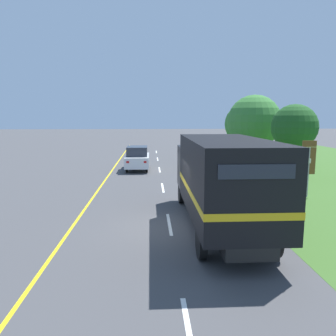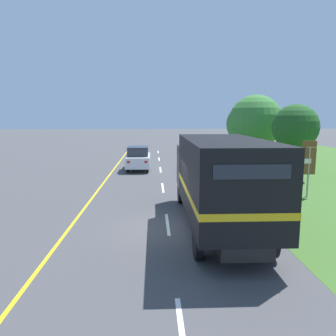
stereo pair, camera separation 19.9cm
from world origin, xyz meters
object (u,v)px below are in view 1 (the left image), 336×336
object	(u,v)px
lead_car_white	(137,158)
highway_sign	(294,162)
horse_trailer_truck	(221,178)
roadside_tree_far	(245,124)
roadside_tree_near	(294,127)
roadside_tree_mid	(254,122)

from	to	relation	value
lead_car_white	highway_sign	distance (m)	12.47
horse_trailer_truck	lead_car_white	distance (m)	14.30
roadside_tree_far	horse_trailer_truck	bearing A→B (deg)	-108.54
roadside_tree_near	roadside_tree_far	size ratio (longest dim) A/B	0.91
lead_car_white	roadside_tree_mid	distance (m)	9.98
horse_trailer_truck	highway_sign	size ratio (longest dim) A/B	2.89
lead_car_white	roadside_tree_far	distance (m)	12.30
horse_trailer_truck	roadside_tree_far	bearing A→B (deg)	71.46
roadside_tree_near	roadside_tree_far	bearing A→B (deg)	91.62
roadside_tree_mid	roadside_tree_far	bearing A→B (deg)	81.30
horse_trailer_truck	roadside_tree_near	xyz separation A→B (m)	(7.02, 9.78, 1.51)
horse_trailer_truck	highway_sign	bearing A→B (deg)	43.88
roadside_tree_near	highway_sign	bearing A→B (deg)	-113.12
roadside_tree_near	horse_trailer_truck	bearing A→B (deg)	-125.67
highway_sign	roadside_tree_mid	bearing A→B (deg)	83.78
horse_trailer_truck	lead_car_white	world-z (taller)	horse_trailer_truck
lead_car_white	roadside_tree_near	size ratio (longest dim) A/B	0.78
highway_sign	roadside_tree_near	world-z (taller)	roadside_tree_near
roadside_tree_far	lead_car_white	bearing A→B (deg)	-148.74
roadside_tree_near	roadside_tree_mid	size ratio (longest dim) A/B	0.84
roadside_tree_far	highway_sign	bearing A→B (deg)	-97.04
horse_trailer_truck	roadside_tree_mid	size ratio (longest dim) A/B	1.43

